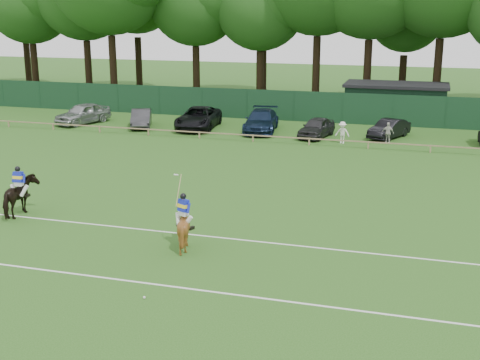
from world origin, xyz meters
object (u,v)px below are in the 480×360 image
at_px(utility_shed, 396,101).
at_px(sedan_navy, 261,121).
at_px(suv_black, 198,118).
at_px(estate_black, 389,129).
at_px(sedan_grey, 141,118).
at_px(sedan_silver, 83,113).
at_px(horse_chestnut, 184,227).
at_px(polo_ball, 144,297).
at_px(horse_dark, 20,197).
at_px(hatch_grey, 316,128).
at_px(spectator_left, 342,133).
at_px(spectator_mid, 388,133).

bearing_deg(utility_shed, sedan_navy, -139.03).
xyz_separation_m(suv_black, estate_black, (14.47, 0.41, -0.15)).
height_order(sedan_grey, estate_black, sedan_grey).
xyz_separation_m(sedan_silver, sedan_navy, (14.67, 0.87, -0.02)).
height_order(horse_chestnut, sedan_navy, horse_chestnut).
distance_m(sedan_silver, suv_black, 9.69).
relative_size(horse_chestnut, polo_ball, 18.72).
height_order(horse_dark, horse_chestnut, horse_dark).
bearing_deg(sedan_silver, horse_chestnut, -34.22).
distance_m(horse_chestnut, hatch_grey, 23.31).
height_order(horse_dark, spectator_left, horse_dark).
bearing_deg(hatch_grey, polo_ball, -80.61).
distance_m(sedan_silver, spectator_mid, 24.20).
relative_size(sedan_grey, sedan_navy, 0.75).
bearing_deg(horse_chestnut, suv_black, -46.08).
distance_m(sedan_grey, hatch_grey, 13.88).
distance_m(horse_dark, suv_black, 22.47).
bearing_deg(horse_chestnut, sedan_silver, -27.53).
bearing_deg(horse_chestnut, sedan_grey, -36.33).
relative_size(sedan_navy, spectator_mid, 3.79).
bearing_deg(sedan_silver, spectator_mid, 16.41).
relative_size(sedan_navy, polo_ball, 62.18).
relative_size(horse_dark, horse_chestnut, 1.25).
xyz_separation_m(horse_chestnut, sedan_navy, (-3.23, 24.26, -0.03)).
bearing_deg(suv_black, sedan_grey, -176.09).
distance_m(horse_dark, hatch_grey, 23.75).
bearing_deg(hatch_grey, spectator_left, -27.23).
distance_m(estate_black, spectator_mid, 1.93).
xyz_separation_m(sedan_grey, hatch_grey, (13.88, -0.01, 0.02)).
bearing_deg(suv_black, spectator_mid, -12.22).
xyz_separation_m(horse_chestnut, polo_ball, (0.43, -4.68, -0.80)).
height_order(hatch_grey, spectator_left, spectator_left).
bearing_deg(sedan_silver, hatch_grey, 18.02).
distance_m(horse_chestnut, spectator_left, 21.88).
bearing_deg(sedan_navy, spectator_left, -29.47).
bearing_deg(sedan_silver, estate_black, 20.98).
relative_size(suv_black, spectator_mid, 3.99).
bearing_deg(horse_dark, polo_ball, 139.66).
distance_m(suv_black, estate_black, 14.47).
relative_size(sedan_navy, utility_shed, 0.67).
bearing_deg(sedan_grey, horse_chestnut, -83.36).
relative_size(horse_chestnut, sedan_silver, 0.35).
relative_size(horse_dark, spectator_left, 1.38).
height_order(sedan_grey, spectator_left, spectator_left).
bearing_deg(hatch_grey, sedan_silver, -169.42).
relative_size(spectator_mid, utility_shed, 0.18).
relative_size(sedan_grey, spectator_left, 2.76).
height_order(sedan_navy, hatch_grey, sedan_navy).
bearing_deg(polo_ball, sedan_silver, 123.13).
distance_m(horse_dark, horse_chestnut, 8.73).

